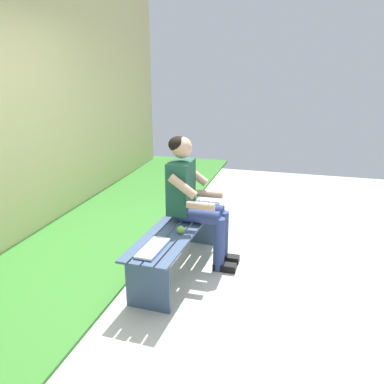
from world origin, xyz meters
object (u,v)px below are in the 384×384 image
(bench_near, at_px, (177,238))
(person_seated, at_px, (193,196))
(apple, at_px, (181,230))
(book_open, at_px, (153,248))

(bench_near, distance_m, person_seated, 0.43)
(apple, distance_m, book_open, 0.39)
(book_open, bearing_deg, person_seated, 171.83)
(bench_near, height_order, book_open, book_open)
(person_seated, distance_m, apple, 0.41)
(person_seated, bearing_deg, bench_near, -24.74)
(person_seated, xyz_separation_m, apple, (0.36, -0.02, -0.20))
(book_open, bearing_deg, bench_near, 178.34)
(person_seated, relative_size, book_open, 3.02)
(person_seated, bearing_deg, apple, -2.60)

